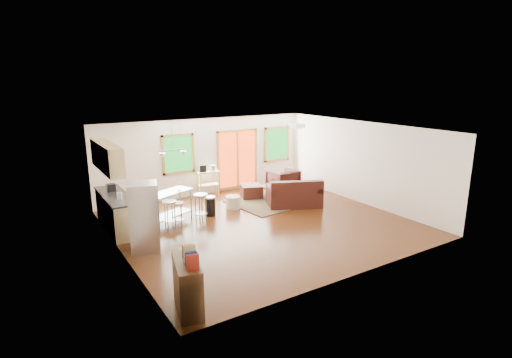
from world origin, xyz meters
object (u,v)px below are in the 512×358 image
rug (273,201)px  ottoman (251,191)px  armchair (283,180)px  kitchen_cart (207,175)px  island (169,202)px  refrigerator (145,217)px  coffee_table (277,186)px  loveseat (294,195)px

rug → ottoman: ottoman is taller
armchair → ottoman: armchair is taller
armchair → kitchen_cart: bearing=-23.9°
island → rug: bearing=1.9°
kitchen_cart → refrigerator: bearing=-133.9°
coffee_table → kitchen_cart: kitchen_cart is taller
coffee_table → rug: bearing=-136.1°
armchair → kitchen_cart: (-2.38, 1.02, 0.29)m
coffee_table → armchair: armchair is taller
armchair → ottoman: bearing=-4.7°
refrigerator → kitchen_cart: bearing=64.3°
rug → kitchen_cart: kitchen_cart is taller
island → refrigerator: bearing=-127.5°
coffee_table → kitchen_cart: 2.35m
armchair → island: (-4.39, -0.78, 0.14)m
rug → refrigerator: size_ratio=1.62×
ottoman → refrigerator: bearing=-151.8°
refrigerator → island: bearing=70.7°
loveseat → kitchen_cart: bearing=151.0°
island → kitchen_cart: 2.70m
refrigerator → island: 1.79m
coffee_table → refrigerator: (-4.99, -1.87, 0.42)m
loveseat → coffee_table: 1.06m
coffee_table → ottoman: bearing=151.0°
rug → ottoman: size_ratio=3.92×
armchair → island: size_ratio=0.62×
armchair → ottoman: 1.24m
ottoman → island: bearing=-164.7°
ottoman → kitchen_cart: kitchen_cart is taller
coffee_table → armchair: size_ratio=1.30×
coffee_table → armchair: 0.58m
loveseat → island: island is taller
loveseat → refrigerator: (-4.93, -0.81, 0.46)m
ottoman → island: (-3.17, -0.87, 0.39)m
rug → armchair: size_ratio=2.80×
loveseat → kitchen_cart: (-1.84, 2.40, 0.41)m
armchair → island: bearing=9.4°
loveseat → island: (-3.85, 0.60, 0.26)m
loveseat → coffee_table: size_ratio=1.55×
loveseat → coffee_table: (0.06, 1.06, 0.03)m
armchair → kitchen_cart: kitchen_cart is taller
armchair → kitchen_cart: 2.60m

